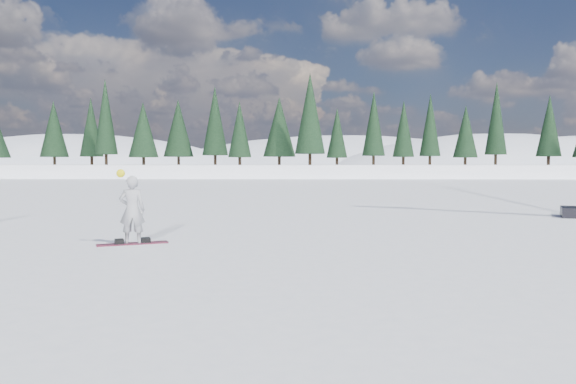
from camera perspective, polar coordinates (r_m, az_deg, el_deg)
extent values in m
plane|color=white|center=(14.63, -21.39, -4.16)|extent=(420.00, 420.00, 0.00)
cube|color=white|center=(68.65, -3.14, 0.68)|extent=(90.00, 14.00, 5.00)
ellipsoid|color=white|center=(198.97, -20.75, -1.63)|extent=(143.00, 110.00, 49.50)
ellipsoid|color=white|center=(214.46, 5.45, -1.40)|extent=(182.00, 140.00, 53.20)
ellipsoid|color=white|center=(172.72, 19.96, -1.88)|extent=(117.00, 90.00, 45.00)
cone|color=black|center=(77.20, -26.04, 5.28)|extent=(3.20, 3.20, 7.50)
cone|color=black|center=(75.43, -23.33, 5.40)|extent=(3.20, 3.20, 7.50)
cone|color=black|center=(73.84, -20.51, 5.51)|extent=(3.20, 3.20, 7.50)
cone|color=black|center=(72.44, -17.56, 5.61)|extent=(3.20, 3.20, 7.50)
cone|color=black|center=(71.23, -14.51, 5.70)|extent=(3.20, 3.20, 7.50)
cone|color=black|center=(70.23, -11.35, 5.78)|extent=(3.20, 3.20, 7.50)
cone|color=black|center=(69.44, -8.12, 5.84)|extent=(3.20, 3.20, 7.50)
cone|color=black|center=(68.88, -4.82, 5.88)|extent=(3.20, 3.20, 7.50)
cone|color=black|center=(68.55, -1.48, 5.91)|extent=(3.20, 3.20, 7.50)
cone|color=black|center=(68.45, 1.89, 5.91)|extent=(3.20, 3.20, 7.50)
cone|color=black|center=(68.58, 5.25, 5.90)|extent=(3.20, 3.20, 7.50)
cone|color=black|center=(68.95, 8.58, 5.86)|extent=(3.20, 3.20, 7.50)
cone|color=black|center=(69.54, 11.87, 5.80)|extent=(3.20, 3.20, 7.50)
cone|color=black|center=(70.36, 15.10, 5.73)|extent=(3.20, 3.20, 7.50)
cone|color=black|center=(71.39, 18.24, 5.64)|extent=(3.20, 3.20, 7.50)
cone|color=black|center=(72.63, 21.28, 5.54)|extent=(3.20, 3.20, 7.50)
cone|color=black|center=(74.06, 24.20, 5.43)|extent=(3.20, 3.20, 7.50)
cone|color=black|center=(75.68, 27.01, 5.31)|extent=(3.20, 3.20, 7.50)
imported|color=#99999E|center=(12.58, -15.55, -1.78)|extent=(0.60, 0.45, 1.49)
sphere|color=yellow|center=(12.49, -16.64, 1.83)|extent=(0.18, 0.18, 0.18)
cube|color=maroon|center=(12.67, -15.50, -5.08)|extent=(1.48, 0.87, 0.03)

